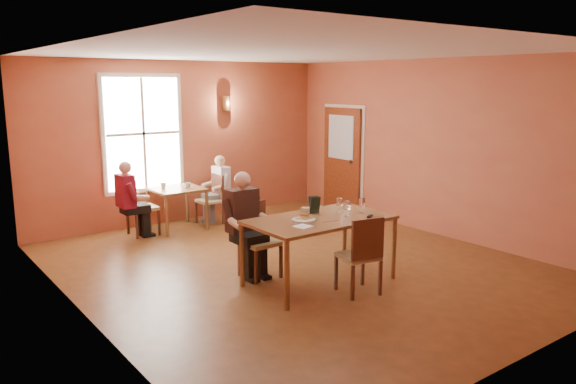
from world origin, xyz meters
TOP-DOWN VIEW (x-y plane):
  - ground at (0.00, 0.00)m, footprint 6.00×7.00m
  - wall_back at (0.00, 3.50)m, footprint 6.00×0.04m
  - wall_front at (0.00, -3.50)m, footprint 6.00×0.04m
  - wall_left at (-3.00, 0.00)m, footprint 0.04×7.00m
  - wall_right at (3.00, 0.00)m, footprint 0.04×7.00m
  - ceiling at (0.00, 0.00)m, footprint 6.00×7.00m
  - window at (-0.80, 3.45)m, footprint 1.36×0.10m
  - door at (2.94, 2.30)m, footprint 0.12×1.04m
  - wall_sconce at (0.90, 3.40)m, footprint 0.16×0.16m
  - main_table at (-0.18, -0.73)m, footprint 1.86×1.05m
  - chair_diner_main at (-0.68, -0.08)m, footprint 0.45×0.45m
  - diner_main at (-0.68, -0.11)m, footprint 0.55×0.55m
  - chair_empty at (-0.03, -1.30)m, footprint 0.52×0.52m
  - plate_food at (-0.43, -0.72)m, footprint 0.35×0.35m
  - sandwich at (-0.34, -0.62)m, footprint 0.13×0.13m
  - goblet_a at (0.26, -0.61)m, footprint 0.10×0.10m
  - goblet_b at (0.43, -0.87)m, footprint 0.10×0.10m
  - goblet_c at (0.14, -0.89)m, footprint 0.09×0.09m
  - menu_stand at (-0.07, -0.48)m, footprint 0.15×0.11m
  - knife at (-0.20, -0.96)m, footprint 0.22×0.07m
  - napkin at (-0.63, -0.95)m, footprint 0.22×0.22m
  - sunglasses at (0.38, -1.07)m, footprint 0.15×0.12m
  - second_table at (-0.45, 2.91)m, footprint 0.85×0.85m
  - chair_diner_white at (0.20, 2.91)m, footprint 0.40×0.40m
  - diner_white at (0.23, 2.91)m, footprint 0.49×0.49m
  - chair_diner_maroon at (-1.10, 2.91)m, footprint 0.44×0.44m
  - diner_maroon at (-1.13, 2.91)m, footprint 0.51×0.51m
  - cup_a at (-0.30, 2.80)m, footprint 0.15×0.15m
  - cup_b at (-0.66, 3.02)m, footprint 0.14×0.14m

SIDE VIEW (x-z plane):
  - ground at x=0.00m, z-range -0.01..0.01m
  - second_table at x=-0.45m, z-range 0.00..0.75m
  - main_table at x=-0.18m, z-range 0.00..0.87m
  - chair_diner_white at x=0.20m, z-range 0.00..0.91m
  - chair_empty at x=-0.03m, z-range 0.00..1.00m
  - chair_diner_maroon at x=-1.10m, z-range 0.00..1.00m
  - chair_diner_main at x=-0.68m, z-range 0.00..1.01m
  - diner_white at x=0.23m, z-range 0.00..1.21m
  - diner_maroon at x=-1.13m, z-range 0.00..1.28m
  - diner_main at x=-0.68m, z-range 0.00..1.37m
  - cup_b at x=-0.66m, z-range 0.75..0.85m
  - cup_a at x=-0.30m, z-range 0.75..0.85m
  - knife at x=-0.20m, z-range 0.87..0.88m
  - napkin at x=-0.63m, z-range 0.87..0.88m
  - sunglasses at x=0.38m, z-range 0.87..0.89m
  - plate_food at x=-0.43m, z-range 0.87..0.91m
  - sandwich at x=-0.34m, z-range 0.87..0.99m
  - goblet_a at x=0.26m, z-range 0.87..1.08m
  - goblet_b at x=0.43m, z-range 0.87..1.10m
  - goblet_c at x=0.14m, z-range 0.87..1.10m
  - menu_stand at x=-0.07m, z-range 0.87..1.11m
  - door at x=2.94m, z-range 0.00..2.10m
  - wall_back at x=0.00m, z-range 0.00..3.00m
  - wall_front at x=0.00m, z-range 0.00..3.00m
  - wall_left at x=-3.00m, z-range 0.00..3.00m
  - wall_right at x=3.00m, z-range 0.00..3.00m
  - window at x=-0.80m, z-range 0.72..2.68m
  - wall_sconce at x=0.90m, z-range 2.06..2.34m
  - ceiling at x=0.00m, z-range 2.98..3.02m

